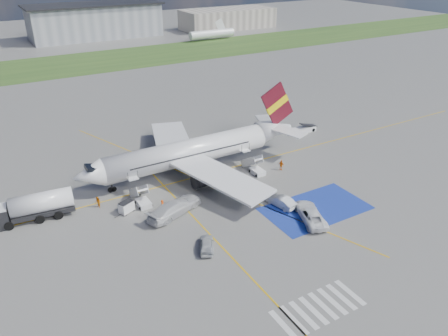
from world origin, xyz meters
The scene contains 22 objects.
ground centered at (0.00, 0.00, 0.00)m, with size 400.00×400.00×0.00m, color #60605E.
grass_strip centered at (0.00, 95.00, 0.01)m, with size 400.00×30.00×0.01m, color #2D4C1E.
taxiway_line_main centered at (0.00, 12.00, 0.01)m, with size 120.00×0.20×0.01m, color gold.
taxiway_line_cross centered at (-5.00, -10.00, 0.01)m, with size 0.20×60.00×0.01m, color gold.
taxiway_line_diag centered at (0.00, 12.00, 0.01)m, with size 0.20×60.00×0.01m, color gold.
staging_box centered at (10.00, -4.00, 0.01)m, with size 14.00×8.00×0.01m, color navy.
crosswalk centered at (-1.80, -18.00, 0.01)m, with size 9.00×4.00×0.01m.
terminal_centre centered at (20.00, 135.00, 6.00)m, with size 48.00×18.00×12.00m, color gray.
terminal_east centered at (75.00, 128.00, 4.00)m, with size 40.00×16.00×8.00m, color gray.
airliner centered at (1.51, 14.00, 3.39)m, with size 36.81×32.95×11.92m.
airstairs_fwd centered at (-9.50, 8.70, 0.62)m, with size 1.90×5.20×3.60m.
airstairs_aft centered at (9.00, 8.70, 0.62)m, with size 1.90×5.20×3.60m.
fuel_tanker centered at (-22.86, 12.18, 1.48)m, with size 10.52×3.82×3.51m.
gpu_cart centered at (-12.01, 7.79, 0.71)m, with size 2.21×1.86×1.58m.
belt_loader centered at (25.93, 18.07, 0.42)m, with size 5.71×2.25×1.70m.
car_silver_a centered at (-6.70, -4.45, 0.67)m, with size 1.59×3.94×1.34m, color #AFB3B7.
car_silver_b centered at (6.33, -1.12, 0.75)m, with size 1.59×4.57×1.51m, color #B9BCC1.
van_white_a centered at (7.67, -5.62, 1.02)m, with size 2.51×5.44×2.04m, color white.
van_white_b centered at (-6.65, 4.32, 1.25)m, with size 2.60×6.39×2.51m, color silver.
crew_fwd centered at (-7.94, 5.25, 0.96)m, with size 0.70×0.46×1.93m, color #FF5D0D.
crew_nose centered at (-14.88, 10.85, 0.79)m, with size 0.77×0.60×1.59m, color orange.
crew_aft centered at (12.86, 7.39, 0.85)m, with size 1.00×0.41×1.70m, color orange.
Camera 1 is at (-25.52, -40.54, 30.97)m, focal length 35.00 mm.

